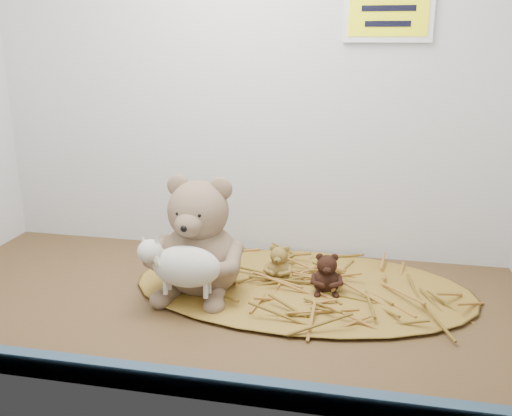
% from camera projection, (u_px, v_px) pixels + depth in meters
% --- Properties ---
extents(alcove_shell, '(1.20, 0.60, 0.90)m').
position_uv_depth(alcove_shell, '(221.00, 62.00, 1.06)').
color(alcove_shell, '#483519').
rests_on(alcove_shell, ground).
extents(front_rail, '(1.19, 0.02, 0.04)m').
position_uv_depth(front_rail, '(159.00, 379.00, 0.83)').
color(front_rail, '#334B61').
rests_on(front_rail, shelf_floor).
extents(straw_bed, '(0.69, 0.40, 0.01)m').
position_uv_depth(straw_bed, '(302.00, 287.00, 1.16)').
color(straw_bed, brown).
rests_on(straw_bed, shelf_floor).
extents(main_teddy, '(0.20, 0.21, 0.24)m').
position_uv_depth(main_teddy, '(200.00, 236.00, 1.12)').
color(main_teddy, '#7B624C').
rests_on(main_teddy, shelf_floor).
extents(toy_lamb, '(0.17, 0.10, 0.11)m').
position_uv_depth(toy_lamb, '(186.00, 267.00, 1.04)').
color(toy_lamb, beige).
rests_on(toy_lamb, main_teddy).
extents(mini_teddy_tan, '(0.06, 0.07, 0.07)m').
position_uv_depth(mini_teddy_tan, '(279.00, 261.00, 1.18)').
color(mini_teddy_tan, olive).
rests_on(mini_teddy_tan, straw_bed).
extents(mini_teddy_brown, '(0.07, 0.08, 0.08)m').
position_uv_depth(mini_teddy_brown, '(327.00, 271.00, 1.12)').
color(mini_teddy_brown, black).
rests_on(mini_teddy_brown, straw_bed).
extents(wall_sign, '(0.16, 0.01, 0.11)m').
position_uv_depth(wall_sign, '(389.00, 8.00, 1.16)').
color(wall_sign, '#FFFB0D').
rests_on(wall_sign, back_wall).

